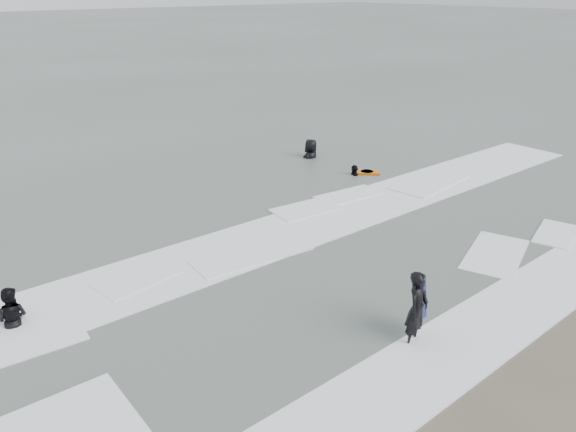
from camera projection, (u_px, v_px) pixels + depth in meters
ground at (436, 333)px, 11.98m from camera, size 320.00×320.00×0.00m
surfer_centre at (414, 343)px, 11.66m from camera, size 0.70×0.56×1.67m
surfer_wading at (14, 326)px, 12.22m from camera, size 0.92×0.88×1.49m
surfer_right_near at (354, 176)px, 21.73m from camera, size 0.85×0.99×1.60m
surfer_right_far at (311, 158)px, 23.90m from camera, size 1.14×0.97×1.98m
surf_foam at (320, 268)px, 14.61m from camera, size 30.03×9.06×0.09m
bodyboards at (278, 239)px, 15.19m from camera, size 14.97×8.75×1.25m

